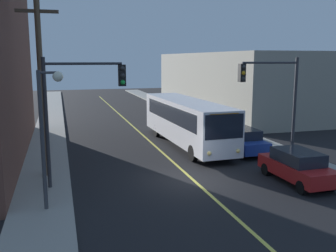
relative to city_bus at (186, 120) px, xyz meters
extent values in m
plane|color=black|center=(-2.20, -7.52, -1.82)|extent=(120.00, 120.00, 0.00)
cube|color=gray|center=(-9.45, 2.48, -1.74)|extent=(2.50, 90.00, 0.15)
cube|color=gray|center=(5.05, 2.48, -1.74)|extent=(2.50, 90.00, 0.15)
cube|color=#D8CC4C|center=(-2.20, 7.48, -1.81)|extent=(0.16, 60.00, 0.01)
cube|color=black|center=(-10.74, -0.25, -0.22)|extent=(0.06, 13.83, 1.30)
cube|color=black|center=(-10.74, -0.25, 2.98)|extent=(0.06, 13.83, 1.30)
cube|color=black|center=(-10.74, -0.25, 6.18)|extent=(0.06, 13.83, 1.30)
cube|color=gray|center=(12.30, 15.99, 1.54)|extent=(12.00, 27.82, 6.72)
cube|color=black|center=(6.34, 15.99, -0.22)|extent=(0.06, 19.48, 1.30)
cube|color=black|center=(6.34, 15.99, 2.98)|extent=(0.06, 19.48, 1.30)
cube|color=silver|center=(0.00, 0.01, 0.01)|extent=(2.94, 12.08, 2.75)
cube|color=black|center=(0.20, -5.96, 0.53)|extent=(2.35, 0.16, 1.40)
cube|color=black|center=(-0.20, 5.99, 0.63)|extent=(2.30, 0.16, 1.10)
cube|color=black|center=(-1.25, -0.03, 0.53)|extent=(0.39, 10.20, 1.10)
cube|color=black|center=(1.25, 0.05, 0.53)|extent=(0.39, 10.20, 1.10)
cube|color=orange|center=(0.20, -5.95, 1.13)|extent=(1.79, 0.12, 0.30)
sphere|color=#F9D872|center=(-0.69, -6.03, -0.92)|extent=(0.24, 0.24, 0.24)
sphere|color=#F9D872|center=(1.09, -5.97, -0.92)|extent=(0.24, 0.24, 0.24)
cylinder|color=black|center=(-0.99, -4.22, -1.32)|extent=(0.33, 1.01, 1.00)
cylinder|color=black|center=(1.26, -4.15, -1.32)|extent=(0.33, 1.01, 1.00)
cylinder|color=black|center=(-1.24, 3.47, -1.32)|extent=(0.33, 1.01, 1.00)
cylinder|color=black|center=(1.01, 3.55, -1.32)|extent=(0.33, 1.01, 1.00)
cube|color=maroon|center=(2.60, -9.38, -1.15)|extent=(1.87, 4.43, 0.70)
cube|color=black|center=(2.60, -9.38, -0.50)|extent=(1.66, 2.49, 0.60)
cylinder|color=black|center=(1.83, -10.89, -1.50)|extent=(0.23, 0.64, 0.64)
cylinder|color=black|center=(3.43, -10.87, -1.50)|extent=(0.23, 0.64, 0.64)
cylinder|color=black|center=(1.78, -7.89, -1.50)|extent=(0.23, 0.64, 0.64)
cylinder|color=black|center=(3.38, -7.87, -1.50)|extent=(0.23, 0.64, 0.64)
cube|color=navy|center=(2.80, -3.14, -1.15)|extent=(1.82, 4.41, 0.70)
cube|color=black|center=(2.80, -3.14, -0.50)|extent=(1.63, 2.47, 0.60)
cylinder|color=black|center=(1.99, -4.64, -1.50)|extent=(0.22, 0.64, 0.64)
cylinder|color=black|center=(3.59, -4.65, -1.50)|extent=(0.22, 0.64, 0.64)
cylinder|color=black|center=(2.00, -1.64, -1.50)|extent=(0.22, 0.64, 0.64)
cylinder|color=black|center=(3.60, -1.65, -1.50)|extent=(0.22, 0.64, 0.64)
cube|color=#B7B7BC|center=(2.64, 4.99, -1.15)|extent=(1.88, 4.43, 0.70)
cube|color=black|center=(2.64, 4.99, -0.50)|extent=(1.66, 2.49, 0.60)
cylinder|color=black|center=(1.87, 3.48, -1.50)|extent=(0.23, 0.64, 0.64)
cylinder|color=black|center=(3.47, 3.50, -1.50)|extent=(0.23, 0.64, 0.64)
cylinder|color=black|center=(1.82, 6.47, -1.50)|extent=(0.23, 0.64, 0.64)
cylinder|color=black|center=(3.42, 6.50, -1.50)|extent=(0.23, 0.64, 0.64)
cylinder|color=brown|center=(-9.36, -5.14, 3.17)|extent=(0.28, 0.28, 9.67)
cube|color=#4C3D2D|center=(-9.36, -5.14, 6.50)|extent=(2.00, 0.16, 0.16)
cylinder|color=#2D2D33|center=(-9.15, -7.13, 1.33)|extent=(0.18, 0.18, 6.00)
cylinder|color=#2D2D33|center=(-7.40, -7.13, 4.03)|extent=(3.50, 0.12, 0.12)
cube|color=black|center=(-5.65, -7.13, 3.48)|extent=(0.32, 0.36, 1.00)
sphere|color=#2D2D2D|center=(-5.65, -7.32, 3.80)|extent=(0.22, 0.22, 0.22)
sphere|color=#2D2D2D|center=(-5.65, -7.32, 3.48)|extent=(0.22, 0.22, 0.22)
sphere|color=green|center=(-5.65, -7.32, 3.16)|extent=(0.22, 0.22, 0.22)
cylinder|color=#2D2D33|center=(4.75, -5.80, 1.33)|extent=(0.18, 0.18, 6.00)
cylinder|color=#2D2D33|center=(3.00, -5.80, 4.03)|extent=(3.50, 0.12, 0.12)
cube|color=black|center=(1.25, -5.80, 3.48)|extent=(0.32, 0.36, 1.00)
sphere|color=#2D2D2D|center=(1.25, -5.99, 3.80)|extent=(0.22, 0.22, 0.22)
sphere|color=#F2A519|center=(1.25, -5.99, 3.48)|extent=(0.22, 0.22, 0.22)
sphere|color=#2D2D2D|center=(1.25, -5.99, 3.16)|extent=(0.22, 0.22, 0.22)
cylinder|color=#38383D|center=(-9.25, -9.79, 1.08)|extent=(0.16, 0.16, 5.50)
cylinder|color=#38383D|center=(-8.90, -9.79, 3.73)|extent=(0.70, 0.10, 0.10)
sphere|color=#EAE5C6|center=(-8.55, -9.79, 3.58)|extent=(0.40, 0.40, 0.40)
cylinder|color=red|center=(4.65, 0.14, -1.32)|extent=(0.26, 0.26, 0.70)
sphere|color=gold|center=(4.65, 0.14, -0.95)|extent=(0.24, 0.24, 0.24)
cylinder|color=red|center=(4.49, 0.14, -1.22)|extent=(0.12, 0.10, 0.10)
cylinder|color=red|center=(4.81, 0.14, -1.22)|extent=(0.12, 0.10, 0.10)
camera|label=1|loc=(-8.55, -24.88, 4.25)|focal=40.33mm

